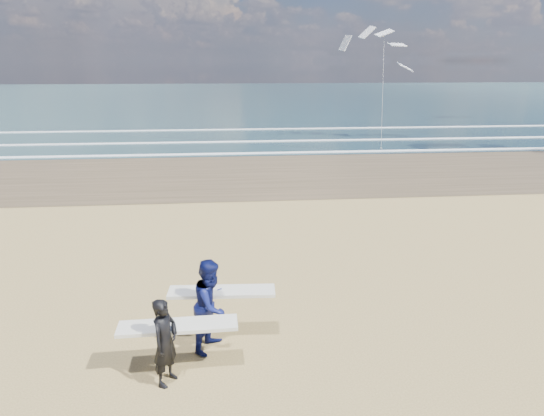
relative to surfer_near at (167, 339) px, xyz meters
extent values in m
cube|color=#1B343B|center=(19.25, 71.65, -0.84)|extent=(220.00, 100.00, 0.02)
cube|color=white|center=(19.25, 22.45, -0.80)|extent=(220.00, 0.50, 0.05)
cube|color=white|center=(19.25, 27.15, -0.80)|extent=(220.00, 0.50, 0.05)
cube|color=white|center=(19.25, 33.65, -0.80)|extent=(220.00, 0.50, 0.05)
imported|color=black|center=(-0.03, -0.06, -0.02)|extent=(0.63, 0.72, 1.66)
cube|color=silver|center=(0.17, 0.29, 0.09)|extent=(2.21, 0.58, 0.07)
imported|color=#0D134A|center=(0.77, 1.01, 0.11)|extent=(1.08, 1.17, 1.93)
cube|color=silver|center=(0.97, 1.36, 0.22)|extent=(2.22, 0.64, 0.07)
cube|color=slate|center=(11.41, 23.44, -0.80)|extent=(0.12, 0.12, 0.10)
camera|label=1|loc=(1.16, -7.78, 4.79)|focal=32.00mm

